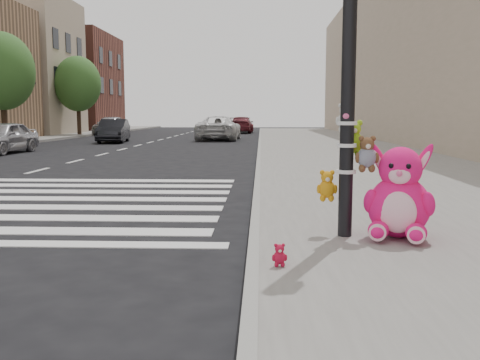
# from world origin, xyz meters

# --- Properties ---
(ground) EXTENTS (120.00, 120.00, 0.00)m
(ground) POSITION_xyz_m (0.00, 0.00, 0.00)
(ground) COLOR black
(ground) RESTS_ON ground
(sidewalk_near) EXTENTS (7.00, 80.00, 0.14)m
(sidewalk_near) POSITION_xyz_m (5.00, 10.00, 0.07)
(sidewalk_near) COLOR slate
(sidewalk_near) RESTS_ON ground
(curb_edge) EXTENTS (0.12, 80.00, 0.15)m
(curb_edge) POSITION_xyz_m (1.55, 10.00, 0.07)
(curb_edge) COLOR gray
(curb_edge) RESTS_ON ground
(bld_far_d) EXTENTS (6.00, 8.00, 10.00)m
(bld_far_d) POSITION_xyz_m (-15.50, 35.00, 5.00)
(bld_far_d) COLOR tan
(bld_far_d) RESTS_ON ground
(bld_far_e) EXTENTS (6.00, 10.00, 9.00)m
(bld_far_e) POSITION_xyz_m (-15.50, 46.00, 4.50)
(bld_far_e) COLOR brown
(bld_far_e) RESTS_ON ground
(bld_near) EXTENTS (5.00, 60.00, 10.00)m
(bld_near) POSITION_xyz_m (10.50, 20.00, 5.00)
(bld_near) COLOR tan
(bld_near) RESTS_ON ground
(signal_pole) EXTENTS (0.69, 0.50, 4.00)m
(signal_pole) POSITION_xyz_m (2.62, 1.82, 1.79)
(signal_pole) COLOR black
(signal_pole) RESTS_ON sidewalk_near
(tree_far_b) EXTENTS (3.20, 3.20, 5.44)m
(tree_far_b) POSITION_xyz_m (-11.20, 22.00, 3.65)
(tree_far_b) COLOR #382619
(tree_far_b) RESTS_ON sidewalk_far
(tree_far_c) EXTENTS (3.20, 3.20, 5.44)m
(tree_far_c) POSITION_xyz_m (-11.20, 33.00, 3.65)
(tree_far_c) COLOR #382619
(tree_far_c) RESTS_ON sidewalk_far
(pink_bunny) EXTENTS (0.86, 0.95, 1.10)m
(pink_bunny) POSITION_xyz_m (3.19, 1.71, 0.59)
(pink_bunny) COLOR #FF1577
(pink_bunny) RESTS_ON sidewalk_near
(red_teddy) EXTENTS (0.16, 0.12, 0.22)m
(red_teddy) POSITION_xyz_m (1.80, 0.50, 0.25)
(red_teddy) COLOR red
(red_teddy) RESTS_ON sidewalk_near
(car_silver_far) EXTENTS (1.73, 3.85, 1.29)m
(car_silver_far) POSITION_xyz_m (-8.60, 16.40, 0.64)
(car_silver_far) COLOR #A7A7AB
(car_silver_far) RESTS_ON ground
(car_dark_far) EXTENTS (1.81, 4.03, 1.28)m
(car_dark_far) POSITION_xyz_m (-6.50, 24.86, 0.64)
(car_dark_far) COLOR black
(car_dark_far) RESTS_ON ground
(car_white_near) EXTENTS (2.49, 5.20, 1.43)m
(car_white_near) POSITION_xyz_m (-0.92, 27.91, 0.71)
(car_white_near) COLOR silver
(car_white_near) RESTS_ON ground
(car_maroon_near) EXTENTS (1.97, 4.64, 1.33)m
(car_maroon_near) POSITION_xyz_m (0.00, 40.04, 0.67)
(car_maroon_near) COLOR maroon
(car_maroon_near) RESTS_ON ground
(car_silver_deep) EXTENTS (1.90, 4.33, 1.45)m
(car_silver_deep) POSITION_xyz_m (-9.80, 35.83, 0.73)
(car_silver_deep) COLOR #B7B7BC
(car_silver_deep) RESTS_ON ground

